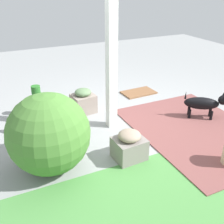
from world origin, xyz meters
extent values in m
plane|color=#959898|center=(0.00, 0.00, 0.00)|extent=(12.00, 12.00, 0.00)
cube|color=brown|center=(-0.87, 0.73, 0.01)|extent=(1.80, 2.40, 0.02)
cube|color=white|center=(0.29, -0.01, 1.13)|extent=(0.14, 0.14, 2.26)
cube|color=gray|center=(0.53, -0.67, 0.16)|extent=(0.42, 0.39, 0.33)
ellipsoid|color=#618056|center=(0.53, -0.67, 0.38)|extent=(0.29, 0.29, 0.13)
cube|color=gray|center=(0.47, 0.91, 0.15)|extent=(0.42, 0.37, 0.30)
ellipsoid|color=gray|center=(0.47, 0.91, 0.35)|extent=(0.30, 0.30, 0.14)
sphere|color=#497D33|center=(1.45, 0.68, 0.50)|extent=(1.01, 1.01, 1.01)
cylinder|color=#9A5730|center=(1.29, -0.89, 0.08)|extent=(0.28, 0.28, 0.17)
cylinder|color=#2A6E27|center=(1.29, -0.89, 0.36)|extent=(0.15, 0.15, 0.38)
cylinder|color=#AF6746|center=(1.51, -0.29, 0.12)|extent=(0.26, 0.26, 0.24)
cone|color=brown|center=(1.51, -0.29, 0.42)|extent=(0.23, 0.23, 0.36)
ellipsoid|color=black|center=(-1.19, 0.41, 0.28)|extent=(0.58, 0.49, 0.21)
sphere|color=black|center=(-1.47, 0.61, 0.36)|extent=(0.16, 0.16, 0.16)
cone|color=black|center=(-1.49, 0.57, 0.45)|extent=(0.05, 0.05, 0.07)
cylinder|color=black|center=(-1.38, 0.46, 0.09)|extent=(0.05, 0.05, 0.17)
cylinder|color=black|center=(-1.30, 0.57, 0.09)|extent=(0.05, 0.05, 0.17)
cylinder|color=black|center=(-1.09, 0.25, 0.09)|extent=(0.05, 0.05, 0.17)
cylinder|color=black|center=(-1.01, 0.36, 0.09)|extent=(0.05, 0.05, 0.17)
cone|color=black|center=(-0.97, 0.25, 0.41)|extent=(0.04, 0.04, 0.13)
cube|color=brown|center=(-0.82, -1.01, 0.01)|extent=(0.70, 0.45, 0.03)
camera|label=1|loc=(1.95, 3.52, 2.17)|focal=43.42mm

